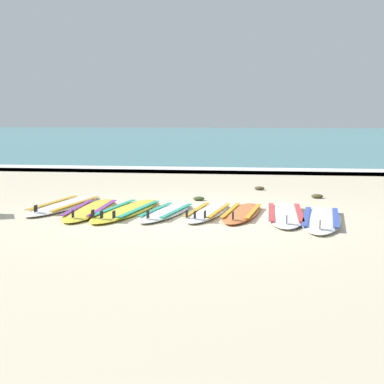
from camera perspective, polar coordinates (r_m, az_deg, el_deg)
ground_plane at (r=8.92m, az=-0.06°, el=-2.38°), size 80.00×80.00×0.00m
sea at (r=45.24m, az=6.12°, el=5.68°), size 80.00×60.00×0.10m
wave_foam_strip at (r=15.77m, az=3.30°, el=2.17°), size 80.00×0.90×0.11m
surfboard_0 at (r=9.96m, az=-12.76°, el=-1.30°), size 0.91×2.47×0.18m
surfboard_1 at (r=9.39m, az=-10.25°, el=-1.77°), size 0.67×2.37×0.18m
surfboard_2 at (r=9.25m, az=-6.63°, el=-1.84°), size 0.96×2.53×0.18m
surfboard_3 at (r=9.02m, az=-2.63°, el=-2.04°), size 0.83×2.05×0.18m
surfboard_4 at (r=9.01m, az=1.61°, el=-2.04°), size 0.78×2.06×0.18m
surfboard_5 at (r=8.98m, az=5.06°, el=-2.10°), size 0.74×2.06×0.18m
surfboard_6 at (r=8.93m, az=9.38°, el=-2.24°), size 0.61×2.39×0.18m
surfboard_7 at (r=8.62m, az=12.89°, el=-2.68°), size 0.83×2.40×0.18m
seaweed_clump_near_shoreline at (r=12.08m, az=6.84°, el=0.38°), size 0.22×0.17×0.08m
seaweed_clump_mid_sand at (r=11.05m, az=12.54°, el=-0.41°), size 0.23×0.18×0.08m
seaweed_clump_by_the_boards at (r=10.49m, az=0.70°, el=-0.66°), size 0.21×0.17×0.07m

